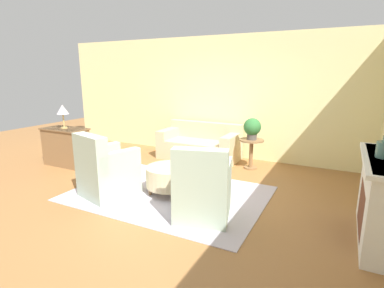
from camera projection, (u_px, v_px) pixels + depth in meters
ground_plane at (169, 194)px, 4.98m from camera, size 16.00×16.00×0.00m
wall_back at (228, 97)px, 7.00m from camera, size 9.29×0.12×2.80m
rug at (169, 193)px, 4.98m from camera, size 3.11×2.22×0.01m
couch at (200, 145)px, 7.00m from camera, size 1.83×0.89×0.82m
armchair_left at (106, 172)px, 4.81m from camera, size 0.89×0.95×1.04m
armchair_right at (203, 190)px, 4.05m from camera, size 0.89×0.95×1.04m
ottoman_table at (170, 176)px, 4.94m from camera, size 0.78×0.78×0.45m
side_table at (251, 149)px, 6.21m from camera, size 0.50×0.50×0.62m
fireplace at (380, 198)px, 3.50m from camera, size 0.44×1.58×1.02m
dresser at (66, 146)px, 6.47m from camera, size 1.00×0.51×0.81m
potted_plant_on_side_table at (252, 128)px, 6.11m from camera, size 0.36×0.36×0.44m
table_lamp at (63, 110)px, 6.29m from camera, size 0.25×0.25×0.50m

